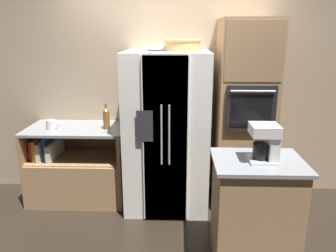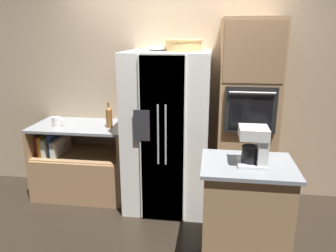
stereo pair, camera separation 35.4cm
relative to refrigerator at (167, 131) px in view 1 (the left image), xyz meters
name	(u,v)px [view 1 (the left image)]	position (x,y,z in m)	size (l,w,h in m)	color
ground_plane	(169,204)	(0.03, -0.06, -0.88)	(20.00, 20.00, 0.00)	black
wall_back	(171,79)	(0.03, 0.44, 0.52)	(12.00, 0.06, 2.80)	tan
counter_left	(78,172)	(-1.07, 0.08, -0.55)	(1.12, 0.66, 0.89)	#A87F56
refrigerator	(167,131)	(0.00, 0.00, 0.00)	(0.90, 0.85, 1.75)	white
wall_oven	(244,115)	(0.86, 0.08, 0.17)	(0.61, 0.71, 2.08)	#A87F56
island_counter	(254,211)	(0.78, -1.00, -0.40)	(0.73, 0.59, 0.94)	#A87F56
wicker_basket	(183,44)	(0.16, 0.02, 0.94)	(0.39, 0.39, 0.13)	tan
fruit_bowl	(156,48)	(-0.12, 0.07, 0.90)	(0.25, 0.25, 0.06)	white
bottle_tall	(106,118)	(-0.68, 0.03, 0.14)	(0.07, 0.07, 0.29)	brown
mug	(51,125)	(-1.30, 0.00, 0.07)	(0.14, 0.10, 0.11)	silver
coffee_maker	(267,142)	(0.83, -1.02, 0.23)	(0.22, 0.22, 0.31)	white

